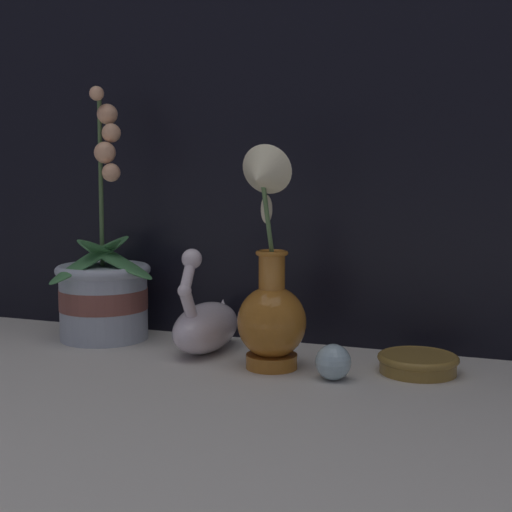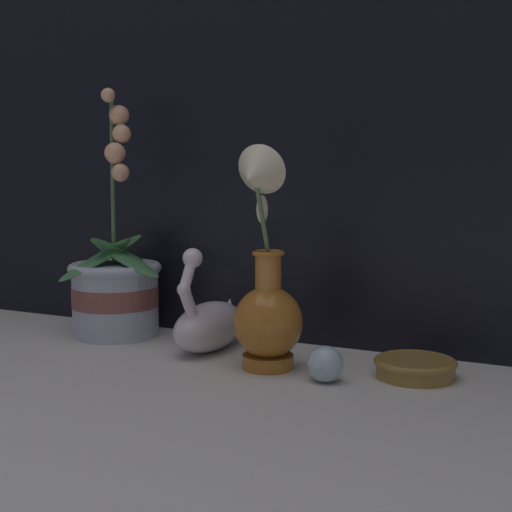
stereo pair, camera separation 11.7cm
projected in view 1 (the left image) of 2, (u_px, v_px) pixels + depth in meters
ground_plane at (202, 378)px, 1.08m from camera, size 2.80×2.80×0.00m
window_backdrop at (265, 9)px, 1.27m from camera, size 2.80×0.03×1.20m
orchid_potted_plant at (104, 289)px, 1.33m from camera, size 0.24×0.25×0.46m
swan_figurine at (206, 324)px, 1.23m from camera, size 0.09×0.19×0.19m
blue_vase at (270, 298)px, 1.11m from camera, size 0.11×0.14×0.35m
glass_sphere at (333, 362)px, 1.06m from camera, size 0.05×0.05×0.05m
amber_dish at (418, 362)px, 1.10m from camera, size 0.13×0.13×0.03m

